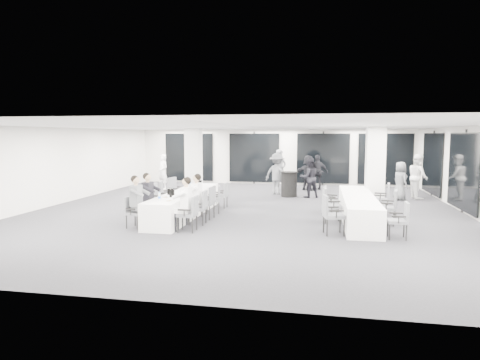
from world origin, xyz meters
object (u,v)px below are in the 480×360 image
Objects in this scene: chair_main_left_near at (134,210)px; standing_guest_d at (318,170)px; chair_main_left_mid at (158,197)px; chair_main_right_second at (200,205)px; chair_main_right_fourth at (215,197)px; chair_side_right_mid at (390,205)px; chair_side_right_near at (401,218)px; ice_bucket_far at (199,184)px; chair_main_left_second at (145,204)px; standing_guest_b at (309,175)px; ice_bucket_near at (171,193)px; cocktail_table at (289,184)px; chair_main_left_far at (176,190)px; chair_main_right_mid at (208,200)px; chair_main_left_fourth at (166,194)px; standing_guest_c at (277,171)px; chair_side_right_far at (383,197)px; chair_side_left_far at (329,198)px; standing_guest_g at (163,170)px; standing_guest_a at (280,167)px; chair_main_right_near at (190,211)px; chair_side_left_mid at (329,203)px; standing_guest_h at (418,173)px; banquet_table_main at (185,204)px; standing_guest_f at (308,170)px; chair_side_left_near at (331,212)px; banquet_table_side at (358,208)px; chair_main_right_far at (223,194)px; standing_guest_e at (400,179)px.

chair_main_left_near is 10.40m from standing_guest_d.
chair_main_left_mid reaches higher than chair_main_right_second.
chair_side_right_mid is (5.27, -0.82, 0.05)m from chair_main_right_fourth.
chair_main_right_fourth is 5.83m from chair_side_right_near.
chair_main_left_second is at bearing -110.55° from ice_bucket_far.
ice_bucket_near is at bearing 34.07° from standing_guest_b.
cocktail_table is 0.99× the size of chair_main_left_far.
chair_main_right_mid is 4.10× the size of ice_bucket_near.
standing_guest_c is at bearing 134.07° from chair_main_left_fourth.
chair_main_right_mid is at bearing 114.92° from chair_side_right_far.
standing_guest_b is at bearing -48.26° from chair_main_right_fourth.
chair_main_left_fourth is at bearing 19.32° from standing_guest_b.
ice_bucket_far is at bearing 14.38° from chair_main_right_second.
chair_main_left_fourth is at bearing -75.06° from chair_side_left_far.
standing_guest_g is 7.82m from ice_bucket_near.
ice_bucket_near is 1.00× the size of ice_bucket_far.
chair_main_left_mid is 7.93m from standing_guest_a.
chair_side_left_far is (3.60, 3.28, -0.03)m from chair_main_right_near.
standing_guest_h is (3.52, 5.43, 0.43)m from chair_side_left_mid.
chair_main_right_mid is at bearing 99.09° from standing_guest_c.
chair_main_left_near is 0.85× the size of chair_side_left_mid.
standing_guest_h is (7.94, 5.21, 0.63)m from banquet_table_main.
chair_side_left_mid is 9.81m from standing_guest_g.
chair_side_right_mid is 4.10× the size of ice_bucket_far.
chair_main_left_near is 0.47× the size of standing_guest_b.
chair_main_left_mid is 1.00× the size of chair_side_right_far.
chair_main_right_near is 0.51× the size of standing_guest_f.
ice_bucket_near reaches higher than chair_side_right_near.
chair_side_left_near is 0.99× the size of chair_side_right_far.
banquet_table_main is at bearing -177.69° from banquet_table_side.
standing_guest_c is (-2.10, 7.18, 0.42)m from chair_side_left_near.
chair_main_right_far is at bearing 162.25° from banquet_table_side.
ice_bucket_near is (-0.89, -0.76, 0.31)m from chair_main_right_mid.
standing_guest_a is at bearing 74.09° from ice_bucket_near.
standing_guest_c is at bearing 171.15° from chair_main_left_near.
standing_guest_e is (8.01, 6.58, 0.36)m from chair_main_left_near.
standing_guest_g is (-5.39, 0.68, -0.07)m from standing_guest_c.
chair_main_left_far is 0.57× the size of standing_guest_b.
banquet_table_main is 2.71× the size of standing_guest_d.
standing_guest_a is (1.46, 5.48, 0.55)m from chair_main_right_far.
chair_main_left_near is 0.46× the size of standing_guest_d.
chair_main_right_far is (-0.01, 2.80, -0.04)m from chair_main_right_second.
ice_bucket_far is (0.92, -0.27, 0.28)m from chair_main_left_far.
chair_main_right_mid is 1.99m from chair_main_right_far.
chair_main_left_second is 9.89m from standing_guest_e.
chair_side_left_far is 5.38m from standing_guest_h.
chair_side_right_far is 0.56× the size of standing_guest_f.
chair_main_right_far is at bearing 5.23° from chair_main_right_mid.
standing_guest_h reaches higher than ice_bucket_far.
chair_main_left_near reaches higher than banquet_table_side.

